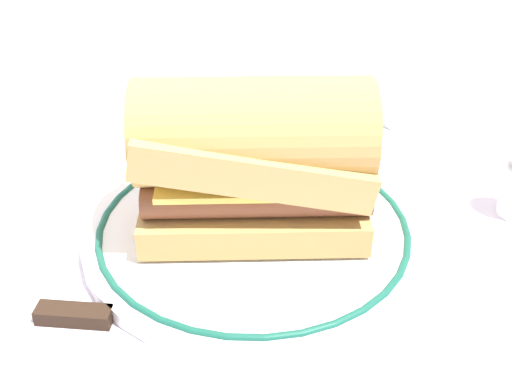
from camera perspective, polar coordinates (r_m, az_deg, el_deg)
ground_plane at (r=0.52m, az=0.67°, el=-5.27°), size 1.50×1.50×0.00m
plate at (r=0.53m, az=0.00°, el=-3.38°), size 0.29×0.29×0.01m
sausage_sandwich at (r=0.49m, az=0.00°, el=3.31°), size 0.21×0.17×0.13m
drinking_glass at (r=0.72m, az=13.99°, el=9.29°), size 0.06×0.06×0.10m
butter_knife at (r=0.48m, az=-20.27°, el=-10.45°), size 0.14×0.09×0.01m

